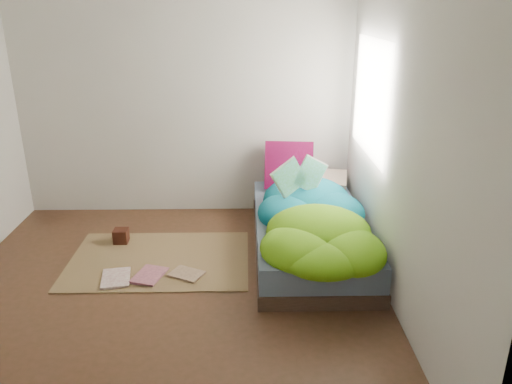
# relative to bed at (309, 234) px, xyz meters

# --- Properties ---
(ground) EXTENTS (3.50, 3.50, 0.00)m
(ground) POSITION_rel_bed_xyz_m (-1.22, -0.72, -0.17)
(ground) COLOR #432D19
(ground) RESTS_ON ground
(room_walls) EXTENTS (3.54, 3.54, 2.62)m
(room_walls) POSITION_rel_bed_xyz_m (-1.21, -0.71, 1.46)
(room_walls) COLOR silver
(room_walls) RESTS_ON ground
(bed) EXTENTS (1.00, 2.00, 0.34)m
(bed) POSITION_rel_bed_xyz_m (0.00, 0.00, 0.00)
(bed) COLOR #31241B
(bed) RESTS_ON ground
(duvet) EXTENTS (0.96, 1.84, 0.34)m
(duvet) POSITION_rel_bed_xyz_m (0.00, -0.22, 0.34)
(duvet) COLOR #085C7E
(duvet) RESTS_ON bed
(rug) EXTENTS (1.60, 1.10, 0.01)m
(rug) POSITION_rel_bed_xyz_m (-1.37, -0.17, -0.16)
(rug) COLOR brown
(rug) RESTS_ON ground
(pillow_floral) EXTENTS (0.62, 0.45, 0.13)m
(pillow_floral) POSITION_rel_bed_xyz_m (0.20, 0.81, 0.23)
(pillow_floral) COLOR white
(pillow_floral) RESTS_ON bed
(pillow_magenta) EXTENTS (0.51, 0.20, 0.50)m
(pillow_magenta) POSITION_rel_bed_xyz_m (-0.13, 0.78, 0.42)
(pillow_magenta) COLOR #4D0520
(pillow_magenta) RESTS_ON bed
(open_book) EXTENTS (0.46, 0.28, 0.28)m
(open_book) POSITION_rel_bed_xyz_m (-0.09, 0.04, 0.65)
(open_book) COLOR #2D8A34
(open_book) RESTS_ON duvet
(wooden_box) EXTENTS (0.13, 0.13, 0.13)m
(wooden_box) POSITION_rel_bed_xyz_m (-1.79, 0.18, -0.09)
(wooden_box) COLOR #33130B
(wooden_box) RESTS_ON rug
(floor_book_a) EXTENTS (0.28, 0.35, 0.02)m
(floor_book_a) POSITION_rel_bed_xyz_m (-1.79, -0.54, -0.14)
(floor_book_a) COLOR white
(floor_book_a) RESTS_ON rug
(floor_book_b) EXTENTS (0.31, 0.36, 0.03)m
(floor_book_b) POSITION_rel_bed_xyz_m (-1.51, -0.45, -0.14)
(floor_book_b) COLOR #C47183
(floor_book_b) RESTS_ON rug
(floor_book_c) EXTENTS (0.33, 0.30, 0.02)m
(floor_book_c) POSITION_rel_bed_xyz_m (-1.14, -0.55, -0.15)
(floor_book_c) COLOR tan
(floor_book_c) RESTS_ON rug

